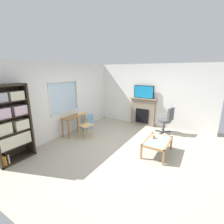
# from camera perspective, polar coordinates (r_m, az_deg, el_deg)

# --- Properties ---
(ground) EXTENTS (6.05, 5.81, 0.02)m
(ground) POSITION_cam_1_polar(r_m,az_deg,el_deg) (4.93, 3.84, -13.24)
(ground) COLOR #B2A893
(wall_back_with_window) EXTENTS (5.05, 0.15, 2.58)m
(wall_back_with_window) POSITION_cam_1_polar(r_m,az_deg,el_deg) (5.94, -17.09, 4.20)
(wall_back_with_window) COLOR white
(wall_back_with_window) RESTS_ON ground
(wall_right) EXTENTS (0.12, 5.01, 2.58)m
(wall_right) POSITION_cam_1_polar(r_m,az_deg,el_deg) (6.83, 14.07, 5.81)
(wall_right) COLOR white
(wall_right) RESTS_ON ground
(bookshelf) EXTENTS (0.90, 0.38, 1.99)m
(bookshelf) POSITION_cam_1_polar(r_m,az_deg,el_deg) (4.71, -33.00, -3.54)
(bookshelf) COLOR #2D2319
(bookshelf) RESTS_ON ground
(desk_under_window) EXTENTS (0.85, 0.40, 0.70)m
(desk_under_window) POSITION_cam_1_polar(r_m,az_deg,el_deg) (5.88, -13.99, -2.81)
(desk_under_window) COLOR olive
(desk_under_window) RESTS_ON ground
(wooden_chair) EXTENTS (0.50, 0.48, 0.90)m
(wooden_chair) POSITION_cam_1_polar(r_m,az_deg,el_deg) (5.62, -9.70, -4.53)
(wooden_chair) COLOR tan
(wooden_chair) RESTS_ON ground
(plastic_drawer_unit) EXTENTS (0.35, 0.40, 0.57)m
(plastic_drawer_unit) POSITION_cam_1_polar(r_m,az_deg,el_deg) (6.57, -9.11, -3.29)
(plastic_drawer_unit) COLOR #72ADDB
(plastic_drawer_unit) RESTS_ON ground
(fireplace) EXTENTS (0.26, 1.14, 1.18)m
(fireplace) POSITION_cam_1_polar(r_m,az_deg,el_deg) (6.91, 11.17, 0.17)
(fireplace) COLOR gray
(fireplace) RESTS_ON ground
(tv) EXTENTS (0.06, 0.85, 0.53)m
(tv) POSITION_cam_1_polar(r_m,az_deg,el_deg) (6.73, 11.47, 7.17)
(tv) COLOR black
(tv) RESTS_ON fireplace
(office_chair) EXTENTS (0.58, 0.60, 1.00)m
(office_chair) POSITION_cam_1_polar(r_m,az_deg,el_deg) (6.20, 19.24, -2.44)
(office_chair) COLOR #4C4C51
(office_chair) RESTS_ON ground
(coffee_table) EXTENTS (1.02, 0.63, 0.41)m
(coffee_table) POSITION_cam_1_polar(r_m,az_deg,el_deg) (4.67, 16.22, -10.52)
(coffee_table) COLOR #8C9E99
(coffee_table) RESTS_ON ground
(sippy_cup) EXTENTS (0.07, 0.07, 0.09)m
(sippy_cup) POSITION_cam_1_polar(r_m,az_deg,el_deg) (4.74, 14.92, -8.71)
(sippy_cup) COLOR orange
(sippy_cup) RESTS_ON coffee_table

